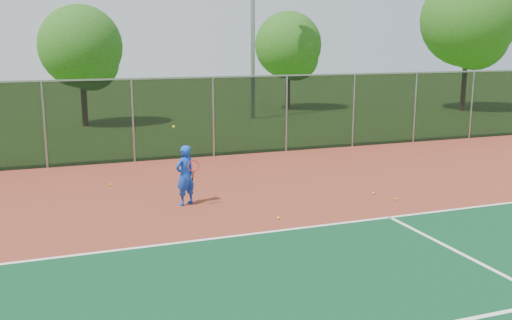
{
  "coord_description": "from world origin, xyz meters",
  "views": [
    {
      "loc": [
        -5.8,
        -8.64,
        4.34
      ],
      "look_at": [
        -0.83,
        5.0,
        1.3
      ],
      "focal_mm": 40.0,
      "sensor_mm": 36.0,
      "label": 1
    }
  ],
  "objects": [
    {
      "name": "tennis_player",
      "position": [
        -2.52,
        5.89,
        0.83
      ],
      "size": [
        0.7,
        0.72,
        2.16
      ],
      "color": "blue",
      "rests_on": "court_apron"
    },
    {
      "name": "practice_ball_0",
      "position": [
        -0.66,
        3.83,
        0.06
      ],
      "size": [
        0.07,
        0.07,
        0.07
      ],
      "primitive_type": "sphere",
      "color": "#B1C617",
      "rests_on": "court_apron"
    },
    {
      "name": "practice_ball_3",
      "position": [
        3.04,
        4.32,
        0.06
      ],
      "size": [
        0.07,
        0.07,
        0.07
      ],
      "primitive_type": "sphere",
      "color": "#B1C617",
      "rests_on": "court_apron"
    },
    {
      "name": "practice_ball_2",
      "position": [
        2.79,
        5.06,
        0.06
      ],
      "size": [
        0.07,
        0.07,
        0.07
      ],
      "primitive_type": "sphere",
      "color": "#B1C617",
      "rests_on": "court_apron"
    },
    {
      "name": "tree_back_right",
      "position": [
        18.94,
        20.68,
        5.37
      ],
      "size": [
        5.82,
        5.82,
        8.55
      ],
      "color": "#362013",
      "rests_on": "ground"
    },
    {
      "name": "court_apron",
      "position": [
        0.0,
        2.0,
        0.01
      ],
      "size": [
        30.0,
        20.0,
        0.02
      ],
      "primitive_type": "cube",
      "color": "brown",
      "rests_on": "ground"
    },
    {
      "name": "tree_back_mid",
      "position": [
        8.79,
        25.1,
        3.89
      ],
      "size": [
        4.22,
        4.22,
        6.2
      ],
      "color": "#362013",
      "rests_on": "ground"
    },
    {
      "name": "practice_ball_1",
      "position": [
        -4.2,
        8.64,
        0.06
      ],
      "size": [
        0.07,
        0.07,
        0.07
      ],
      "primitive_type": "sphere",
      "color": "#B1C617",
      "rests_on": "court_apron"
    },
    {
      "name": "ground",
      "position": [
        0.0,
        0.0,
        0.0
      ],
      "size": [
        120.0,
        120.0,
        0.0
      ],
      "primitive_type": "plane",
      "color": "#32611B",
      "rests_on": "ground"
    },
    {
      "name": "fence_back",
      "position": [
        0.0,
        12.0,
        1.56
      ],
      "size": [
        30.0,
        0.06,
        3.03
      ],
      "color": "black",
      "rests_on": "court_apron"
    },
    {
      "name": "tree_back_left",
      "position": [
        -3.99,
        21.96,
        3.87
      ],
      "size": [
        4.2,
        4.2,
        6.16
      ],
      "color": "#362013",
      "rests_on": "ground"
    }
  ]
}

